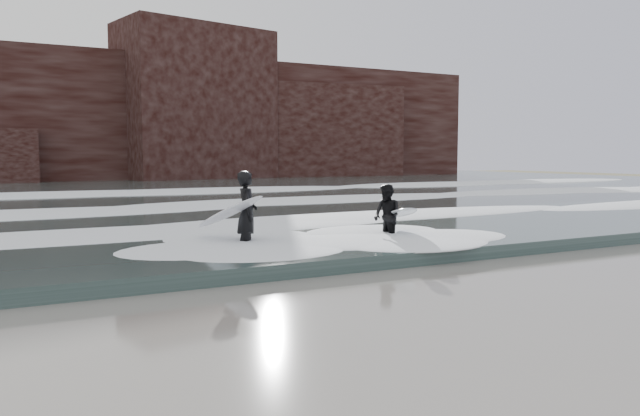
# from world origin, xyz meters

# --- Properties ---
(ground) EXTENTS (120.00, 120.00, 0.00)m
(ground) POSITION_xyz_m (0.00, 0.00, 0.00)
(ground) COLOR olive
(ground) RESTS_ON ground
(sea) EXTENTS (90.00, 52.00, 0.30)m
(sea) POSITION_xyz_m (0.00, 29.00, 0.15)
(sea) COLOR #2F4240
(sea) RESTS_ON ground
(headland) EXTENTS (70.00, 9.00, 10.00)m
(headland) POSITION_xyz_m (0.00, 46.00, 5.00)
(headland) COLOR black
(headland) RESTS_ON ground
(foam_near) EXTENTS (60.00, 3.20, 0.20)m
(foam_near) POSITION_xyz_m (0.00, 9.00, 0.40)
(foam_near) COLOR white
(foam_near) RESTS_ON sea
(foam_mid) EXTENTS (60.00, 4.00, 0.24)m
(foam_mid) POSITION_xyz_m (0.00, 16.00, 0.42)
(foam_mid) COLOR white
(foam_mid) RESTS_ON sea
(foam_far) EXTENTS (60.00, 4.80, 0.30)m
(foam_far) POSITION_xyz_m (0.00, 25.00, 0.45)
(foam_far) COLOR white
(foam_far) RESTS_ON sea
(surfer_left) EXTENTS (1.36, 2.16, 1.87)m
(surfer_left) POSITION_xyz_m (-1.03, 6.00, 0.94)
(surfer_left) COLOR black
(surfer_left) RESTS_ON ground
(surfer_right) EXTENTS (1.48, 2.30, 1.52)m
(surfer_right) POSITION_xyz_m (2.54, 5.53, 0.77)
(surfer_right) COLOR black
(surfer_right) RESTS_ON ground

